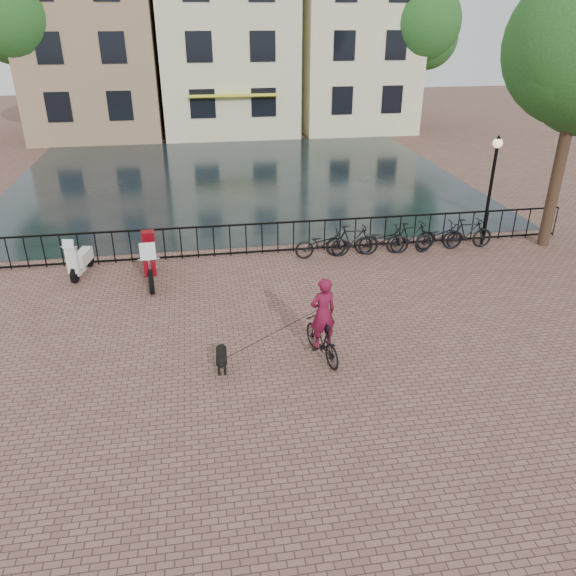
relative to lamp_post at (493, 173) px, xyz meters
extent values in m
plane|color=brown|center=(-7.20, -7.60, -2.38)|extent=(100.00, 100.00, 0.00)
plane|color=black|center=(-7.20, 9.70, -2.38)|extent=(20.00, 20.00, 0.00)
cube|color=black|center=(-7.20, 0.40, -1.38)|extent=(20.00, 0.05, 0.05)
cube|color=black|center=(-7.20, 0.40, -2.30)|extent=(20.00, 0.05, 0.05)
cube|color=#997A59|center=(-14.70, 22.40, 3.62)|extent=(7.50, 9.00, 12.00)
cube|color=beige|center=(-6.70, 22.40, 3.12)|extent=(8.00, 9.00, 11.00)
cube|color=gold|center=(-6.70, 17.70, 0.22)|extent=(5.00, 0.60, 0.15)
cube|color=beige|center=(1.30, 22.40, 3.87)|extent=(7.00, 9.00, 12.50)
cylinder|color=black|center=(-18.20, 19.40, 0.77)|extent=(0.36, 0.36, 6.30)
sphere|color=#224C19|center=(-18.20, 19.40, 4.37)|extent=(5.04, 5.04, 5.04)
cylinder|color=black|center=(2.00, -0.30, 0.42)|extent=(0.36, 0.36, 5.60)
cylinder|color=black|center=(4.80, 19.40, 0.60)|extent=(0.36, 0.36, 5.95)
sphere|color=#224C19|center=(4.80, 19.40, 4.00)|extent=(4.76, 4.76, 4.76)
cylinder|color=black|center=(0.00, 0.00, -0.78)|extent=(0.10, 0.10, 3.20)
sphere|color=beige|center=(0.00, 0.00, 0.92)|extent=(0.30, 0.30, 0.30)
imported|color=black|center=(-6.64, -5.75, -1.88)|extent=(0.84, 1.71, 0.99)
imported|color=maroon|center=(-6.64, -5.75, -1.10)|extent=(0.80, 0.62, 1.93)
imported|color=black|center=(-5.40, -0.20, -1.93)|extent=(1.72, 0.61, 0.90)
imported|color=black|center=(-4.45, -0.20, -1.88)|extent=(1.69, 0.56, 1.00)
imported|color=black|center=(-3.50, -0.20, -1.93)|extent=(1.76, 0.74, 0.90)
imported|color=black|center=(-2.55, -0.20, -1.88)|extent=(1.70, 0.63, 1.00)
imported|color=black|center=(-1.60, -0.20, -1.93)|extent=(1.79, 0.86, 0.90)
imported|color=black|center=(-0.65, -0.20, -1.88)|extent=(1.67, 0.48, 1.00)
camera|label=1|loc=(-9.06, -15.92, 4.43)|focal=35.00mm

